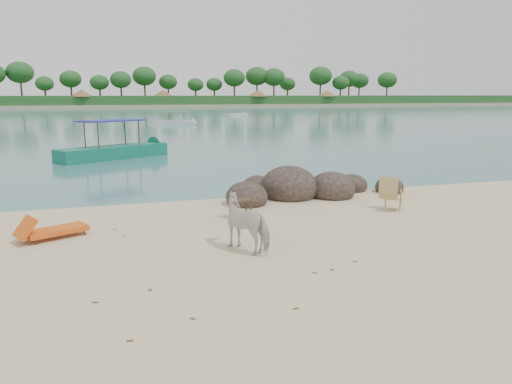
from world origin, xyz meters
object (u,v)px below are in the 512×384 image
at_px(cow, 249,224).
at_px(boulders, 301,189).
at_px(side_table, 241,209).
at_px(boat_near, 112,126).
at_px(deck_chair, 393,196).
at_px(lounge_chair, 56,228).

bearing_deg(cow, boulders, -154.10).
relative_size(boulders, side_table, 10.52).
bearing_deg(boat_near, cow, -113.24).
distance_m(cow, deck_chair, 5.72).
distance_m(boulders, cow, 6.17).
xyz_separation_m(cow, deck_chair, (5.20, 2.38, -0.14)).
bearing_deg(boat_near, side_table, -109.57).
relative_size(cow, boat_near, 0.21).
height_order(side_table, deck_chair, deck_chair).
distance_m(cow, boat_near, 18.49).
xyz_separation_m(cow, side_table, (0.62, 2.94, -0.36)).
xyz_separation_m(cow, lounge_chair, (-4.19, 2.26, -0.35)).
xyz_separation_m(lounge_chair, boat_near, (1.78, 16.03, 1.45)).
relative_size(cow, deck_chair, 1.52).
distance_m(cow, side_table, 3.03).
distance_m(boulders, lounge_chair, 8.10).
xyz_separation_m(boulders, boat_near, (-5.79, 13.14, 1.45)).
distance_m(cow, lounge_chair, 4.77).
relative_size(side_table, lounge_chair, 0.35).
relative_size(cow, side_table, 2.34).
distance_m(deck_chair, boat_near, 17.68).
bearing_deg(cow, boat_near, -113.34).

